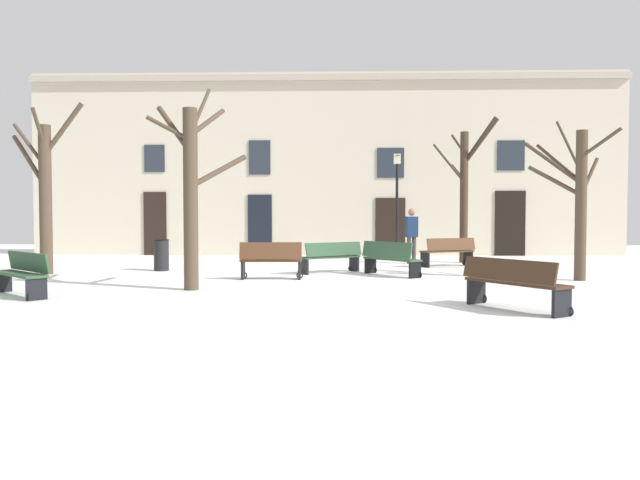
# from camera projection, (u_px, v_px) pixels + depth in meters

# --- Properties ---
(ground_plane) EXTENTS (37.95, 37.95, 0.00)m
(ground_plane) POSITION_uv_depth(u_px,v_px,m) (317.00, 283.00, 14.51)
(ground_plane) COLOR white
(building_facade) EXTENTS (23.72, 0.60, 7.29)m
(building_facade) POSITION_uv_depth(u_px,v_px,m) (326.00, 163.00, 24.69)
(building_facade) COLOR beige
(building_facade) RESTS_ON ground
(tree_right_of_center) EXTENTS (1.76, 2.02, 4.05)m
(tree_right_of_center) POSITION_uv_depth(u_px,v_px,m) (578.00, 197.00, 15.09)
(tree_right_of_center) COLOR #4C3D2D
(tree_right_of_center) RESTS_ON ground
(tree_near_facade) EXTENTS (2.14, 1.94, 4.88)m
(tree_near_facade) POSITION_uv_depth(u_px,v_px,m) (465.00, 189.00, 20.78)
(tree_near_facade) COLOR #423326
(tree_near_facade) RESTS_ON ground
(tree_left_of_center) EXTENTS (1.99, 1.43, 4.43)m
(tree_left_of_center) POSITION_uv_depth(u_px,v_px,m) (192.00, 187.00, 13.17)
(tree_left_of_center) COLOR #4C3D2D
(tree_left_of_center) RESTS_ON ground
(tree_foreground) EXTENTS (2.06, 0.95, 4.64)m
(tree_foreground) POSITION_uv_depth(u_px,v_px,m) (45.00, 191.00, 16.64)
(tree_foreground) COLOR #4C3D2D
(tree_foreground) RESTS_ON ground
(streetlamp) EXTENTS (0.30, 0.30, 3.88)m
(streetlamp) POSITION_uv_depth(u_px,v_px,m) (397.00, 194.00, 22.25)
(streetlamp) COLOR black
(streetlamp) RESTS_ON ground
(litter_bin) EXTENTS (0.45, 0.45, 0.90)m
(litter_bin) POSITION_uv_depth(u_px,v_px,m) (161.00, 255.00, 17.74)
(litter_bin) COLOR black
(litter_bin) RESTS_ON ground
(bench_facing_shops) EXTENTS (1.58, 0.54, 0.94)m
(bench_facing_shops) POSITION_uv_depth(u_px,v_px,m) (271.00, 260.00, 15.31)
(bench_facing_shops) COLOR #51331E
(bench_facing_shops) RESTS_ON ground
(bench_back_to_back_right) EXTENTS (1.71, 1.61, 0.87)m
(bench_back_to_back_right) POSITION_uv_depth(u_px,v_px,m) (21.00, 273.00, 12.18)
(bench_back_to_back_right) COLOR #2D4C33
(bench_back_to_back_right) RESTS_ON ground
(bench_near_lamp) EXTENTS (1.77, 1.48, 0.86)m
(bench_near_lamp) POSITION_uv_depth(u_px,v_px,m) (331.00, 257.00, 17.04)
(bench_near_lamp) COLOR #2D4C33
(bench_near_lamp) RESTS_ON ground
(bench_far_corner) EXTENTS (1.81, 1.23, 0.90)m
(bench_far_corner) POSITION_uv_depth(u_px,v_px,m) (448.00, 251.00, 19.19)
(bench_far_corner) COLOR #51331E
(bench_far_corner) RESTS_ON ground
(bench_near_center_tree) EXTENTS (1.49, 1.86, 0.87)m
(bench_near_center_tree) POSITION_uv_depth(u_px,v_px,m) (514.00, 283.00, 10.32)
(bench_near_center_tree) COLOR #3D2819
(bench_near_center_tree) RESTS_ON ground
(bench_by_litter_bin) EXTENTS (1.50, 1.73, 0.91)m
(bench_by_litter_bin) POSITION_uv_depth(u_px,v_px,m) (390.00, 258.00, 16.25)
(bench_by_litter_bin) COLOR #2D4C33
(bench_by_litter_bin) RESTS_ON ground
(person_crossing_plaza) EXTENTS (0.43, 0.32, 1.83)m
(person_crossing_plaza) POSITION_uv_depth(u_px,v_px,m) (412.00, 232.00, 20.39)
(person_crossing_plaza) COLOR #403D3A
(person_crossing_plaza) RESTS_ON ground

